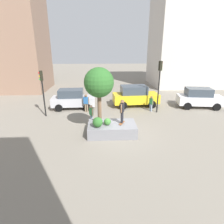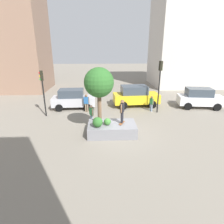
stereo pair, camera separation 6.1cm
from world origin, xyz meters
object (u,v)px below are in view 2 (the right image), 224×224
at_px(sedan_parked, 73,99).
at_px(pedestrian_crossing, 91,113).
at_px(skateboarder, 122,110).
at_px(traffic_light_median, 43,86).
at_px(traffic_light_corner, 160,78).
at_px(plaza_tree, 99,83).
at_px(skateboard, 122,123).
at_px(police_car, 200,98).
at_px(planter_ledge, 112,129).
at_px(bystander_watching, 86,102).
at_px(taxi_cab, 135,96).
at_px(passerby_with_bag, 151,103).

relative_size(sedan_parked, pedestrian_crossing, 2.72).
bearing_deg(skateboarder, pedestrian_crossing, 138.73).
bearing_deg(traffic_light_median, traffic_light_corner, 3.03).
bearing_deg(plaza_tree, skateboard, -4.17).
height_order(police_car, traffic_light_median, traffic_light_median).
xyz_separation_m(plaza_tree, police_car, (10.28, 5.85, -2.70)).
distance_m(skateboard, traffic_light_corner, 6.53).
bearing_deg(planter_ledge, bystander_watching, 113.93).
bearing_deg(plaza_tree, skateboarder, -4.17).
bearing_deg(police_car, taxi_cab, 172.68).
distance_m(planter_ledge, taxi_cab, 7.41).
xyz_separation_m(police_car, bystander_watching, (-11.66, -0.88, -0.02)).
bearing_deg(skateboard, plaza_tree, 175.83).
bearing_deg(skateboard, traffic_light_median, 148.49).
height_order(plaza_tree, passerby_with_bag, plaza_tree).
bearing_deg(police_car, traffic_light_corner, -164.44).
bearing_deg(plaza_tree, sedan_parked, 114.61).
xyz_separation_m(skateboard, bystander_watching, (-2.98, 5.09, 0.16)).
bearing_deg(pedestrian_crossing, planter_ledge, -51.89).
bearing_deg(traffic_light_corner, plaza_tree, -140.64).
height_order(taxi_cab, traffic_light_median, traffic_light_median).
relative_size(bystander_watching, passerby_with_bag, 1.15).
distance_m(planter_ledge, traffic_light_corner, 7.16).
relative_size(police_car, traffic_light_corner, 0.96).
xyz_separation_m(police_car, passerby_with_bag, (-5.29, -0.96, -0.16)).
height_order(sedan_parked, traffic_light_median, traffic_light_median).
xyz_separation_m(skateboard, traffic_light_median, (-6.65, 4.08, 1.98)).
distance_m(plaza_tree, traffic_light_median, 6.48).
height_order(skateboarder, traffic_light_median, traffic_light_median).
distance_m(sedan_parked, passerby_with_bag, 7.91).
distance_m(plaza_tree, sedan_parked, 7.29).
distance_m(plaza_tree, taxi_cab, 8.08).
xyz_separation_m(plaza_tree, traffic_light_median, (-5.05, 3.96, -0.91)).
xyz_separation_m(sedan_parked, taxi_cab, (6.51, 0.54, 0.10)).
distance_m(plaza_tree, bystander_watching, 5.84).
bearing_deg(skateboarder, traffic_light_corner, 49.86).
height_order(sedan_parked, bystander_watching, sedan_parked).
bearing_deg(taxi_cab, plaza_tree, -118.87).
relative_size(planter_ledge, plaza_tree, 0.86).
bearing_deg(traffic_light_corner, skateboard, -130.14).
bearing_deg(pedestrian_crossing, bystander_watching, 102.17).
bearing_deg(plaza_tree, pedestrian_crossing, 110.59).
relative_size(taxi_cab, traffic_light_corner, 1.00).
bearing_deg(planter_ledge, police_car, 32.40).
bearing_deg(passerby_with_bag, skateboard, -124.09).
bearing_deg(pedestrian_crossing, passerby_with_bag, 27.46).
height_order(sedan_parked, pedestrian_crossing, sedan_parked).
bearing_deg(bystander_watching, police_car, 4.29).
height_order(skateboarder, bystander_watching, skateboarder).
relative_size(police_car, passerby_with_bag, 3.03).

